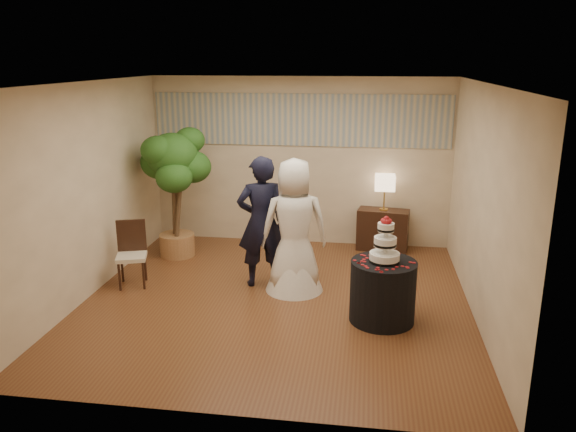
% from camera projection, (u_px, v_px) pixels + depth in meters
% --- Properties ---
extents(floor, '(5.00, 5.00, 0.00)m').
position_uv_depth(floor, '(276.00, 300.00, 7.41)').
color(floor, brown).
rests_on(floor, ground).
extents(ceiling, '(5.00, 5.00, 0.00)m').
position_uv_depth(ceiling, '(275.00, 83.00, 6.64)').
color(ceiling, white).
rests_on(ceiling, wall_back).
extents(wall_back, '(5.00, 0.06, 2.80)m').
position_uv_depth(wall_back, '(300.00, 162.00, 9.41)').
color(wall_back, beige).
rests_on(wall_back, ground).
extents(wall_front, '(5.00, 0.06, 2.80)m').
position_uv_depth(wall_front, '(226.00, 270.00, 4.65)').
color(wall_front, beige).
rests_on(wall_front, ground).
extents(wall_left, '(0.06, 5.00, 2.80)m').
position_uv_depth(wall_left, '(88.00, 191.00, 7.37)').
color(wall_left, beige).
rests_on(wall_left, ground).
extents(wall_right, '(0.06, 5.00, 2.80)m').
position_uv_depth(wall_right, '(482.00, 205.00, 6.68)').
color(wall_right, beige).
rests_on(wall_right, ground).
extents(mural_border, '(4.90, 0.02, 0.85)m').
position_uv_depth(mural_border, '(300.00, 120.00, 9.20)').
color(mural_border, '#A5A79B').
rests_on(mural_border, wall_back).
extents(groom, '(0.78, 0.64, 1.83)m').
position_uv_depth(groom, '(261.00, 222.00, 7.70)').
color(groom, black).
rests_on(groom, floor).
extents(bride, '(1.05, 0.97, 1.83)m').
position_uv_depth(bride, '(294.00, 226.00, 7.50)').
color(bride, white).
rests_on(bride, floor).
extents(cake_table, '(0.84, 0.84, 0.76)m').
position_uv_depth(cake_table, '(383.00, 291.00, 6.75)').
color(cake_table, black).
rests_on(cake_table, floor).
extents(wedding_cake, '(0.36, 0.36, 0.56)m').
position_uv_depth(wedding_cake, '(385.00, 239.00, 6.56)').
color(wedding_cake, white).
rests_on(wedding_cake, cake_table).
extents(console, '(0.87, 0.48, 0.69)m').
position_uv_depth(console, '(383.00, 230.00, 9.27)').
color(console, black).
rests_on(console, floor).
extents(table_lamp, '(0.32, 0.32, 0.58)m').
position_uv_depth(table_lamp, '(384.00, 193.00, 9.10)').
color(table_lamp, beige).
rests_on(table_lamp, console).
extents(ficus_tree, '(1.10, 1.10, 2.09)m').
position_uv_depth(ficus_tree, '(174.00, 192.00, 8.81)').
color(ficus_tree, '#27571B').
rests_on(ficus_tree, floor).
extents(side_chair, '(0.53, 0.54, 0.91)m').
position_uv_depth(side_chair, '(131.00, 255.00, 7.77)').
color(side_chair, black).
rests_on(side_chair, floor).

